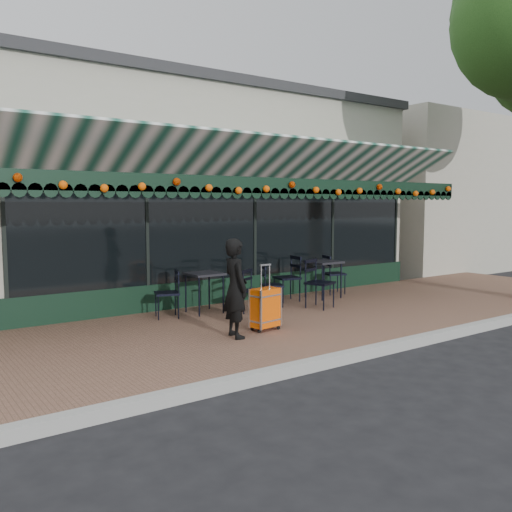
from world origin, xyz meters
TOP-DOWN VIEW (x-y plane):
  - ground at (0.00, 0.00)m, footprint 80.00×80.00m
  - sidewalk at (0.00, 2.00)m, footprint 18.00×4.00m
  - curb at (0.00, -0.08)m, footprint 18.00×0.16m
  - restaurant_building at (0.00, 7.84)m, footprint 12.00×9.60m
  - neighbor_building_right at (13.00, 8.00)m, footprint 12.00×8.00m
  - woman at (-0.73, 1.46)m, footprint 0.43×0.59m
  - suitcase at (-0.10, 1.57)m, footprint 0.49×0.32m
  - cafe_table_a at (2.66, 3.24)m, footprint 0.64×0.64m
  - cafe_table_b at (-0.19, 3.31)m, footprint 0.60×0.60m
  - chair_a_left at (1.79, 3.37)m, footprint 0.55×0.55m
  - chair_a_right at (3.21, 3.48)m, footprint 0.55×0.55m
  - chair_a_front at (1.84, 2.43)m, footprint 0.60×0.60m
  - chair_b_left at (-0.94, 3.32)m, footprint 0.53×0.53m
  - chair_b_right at (1.18, 3.06)m, footprint 0.53×0.53m
  - chair_b_front at (0.55, 2.73)m, footprint 0.55×0.55m

SIDE VIEW (x-z plane):
  - ground at x=0.00m, z-range 0.00..0.00m
  - sidewalk at x=0.00m, z-range 0.00..0.15m
  - curb at x=0.00m, z-range 0.00..0.15m
  - suitcase at x=-0.10m, z-range -0.02..1.02m
  - chair_b_front at x=0.55m, z-range 0.15..0.96m
  - chair_b_right at x=1.18m, z-range 0.15..0.96m
  - chair_b_left at x=-0.94m, z-range 0.15..0.99m
  - chair_a_right at x=3.21m, z-range 0.15..1.02m
  - chair_a_left at x=1.79m, z-range 0.15..1.09m
  - chair_a_front at x=1.84m, z-range 0.15..1.10m
  - cafe_table_b at x=-0.19m, z-range 0.44..1.18m
  - cafe_table_a at x=2.66m, z-range 0.46..1.25m
  - woman at x=-0.73m, z-range 0.15..1.63m
  - restaurant_building at x=0.00m, z-range 0.02..4.52m
  - neighbor_building_right at x=13.00m, z-range 0.00..4.80m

